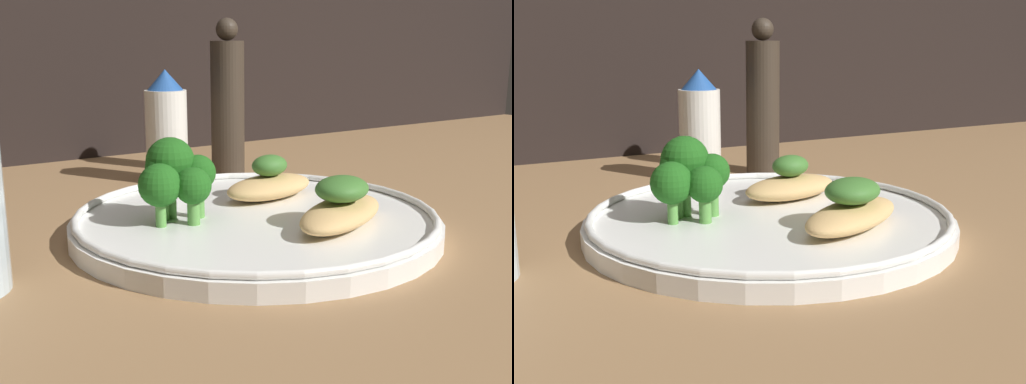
# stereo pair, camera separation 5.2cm
# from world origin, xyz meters

# --- Properties ---
(ground_plane) EXTENTS (1.80, 1.80, 0.01)m
(ground_plane) POSITION_xyz_m (0.00, 0.00, -0.01)
(ground_plane) COLOR #936D47
(plate) EXTENTS (0.30, 0.30, 0.02)m
(plate) POSITION_xyz_m (0.00, 0.00, 0.01)
(plate) COLOR white
(plate) RESTS_ON ground_plane
(grilled_meat_front) EXTENTS (0.12, 0.09, 0.04)m
(grilled_meat_front) POSITION_xyz_m (0.04, -0.06, 0.03)
(grilled_meat_front) COLOR tan
(grilled_meat_front) RESTS_ON plate
(grilled_meat_middle) EXTENTS (0.10, 0.07, 0.04)m
(grilled_meat_middle) POSITION_xyz_m (0.04, 0.04, 0.03)
(grilled_meat_middle) COLOR tan
(grilled_meat_middle) RESTS_ON plate
(broccoli_bunch) EXTENTS (0.07, 0.06, 0.07)m
(broccoli_bunch) POSITION_xyz_m (-0.06, 0.02, 0.05)
(broccoli_bunch) COLOR #569942
(broccoli_bunch) RESTS_ON plate
(sauce_bottle) EXTENTS (0.05, 0.05, 0.12)m
(sauce_bottle) POSITION_xyz_m (0.03, 0.22, 0.06)
(sauce_bottle) COLOR white
(sauce_bottle) RESTS_ON ground_plane
(pepper_grinder) EXTENTS (0.04, 0.04, 0.18)m
(pepper_grinder) POSITION_xyz_m (0.11, 0.22, 0.08)
(pepper_grinder) COLOR #382D23
(pepper_grinder) RESTS_ON ground_plane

